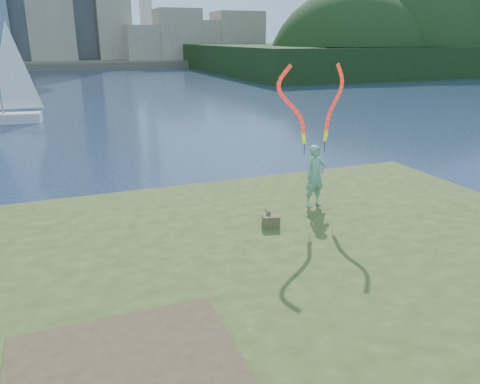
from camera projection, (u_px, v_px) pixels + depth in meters
name	position (u px, v px, depth m)	size (l,w,h in m)	color
ground	(211.00, 287.00, 10.18)	(320.00, 320.00, 0.00)	#1A2742
grassy_knoll	(251.00, 332.00, 8.04)	(20.00, 18.00, 0.80)	#334217
dirt_patch	(127.00, 375.00, 6.34)	(3.20, 3.00, 0.02)	#47331E
far_shore	(66.00, 61.00, 94.03)	(320.00, 40.00, 1.20)	#4C4737
wooded_hill	(425.00, 67.00, 83.68)	(78.00, 50.00, 63.00)	black
woman_with_ribbons	(316.00, 155.00, 12.32)	(2.05, 0.52, 4.06)	#126A3A
canvas_bag	(271.00, 221.00, 11.28)	(0.45, 0.50, 0.38)	#4E4929
sailboat	(6.00, 103.00, 29.35)	(4.71, 1.91, 7.07)	beige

